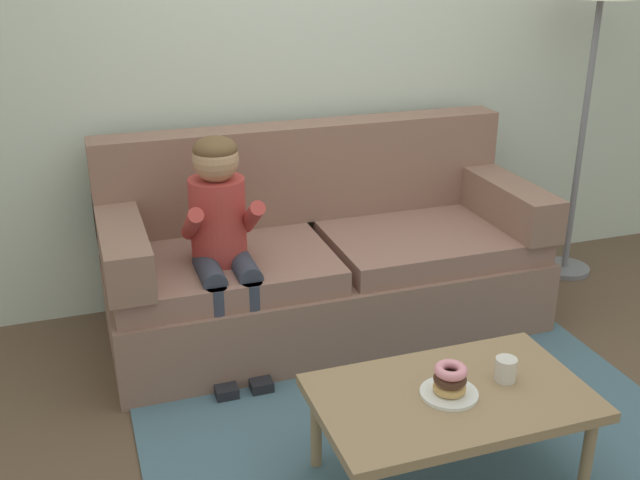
{
  "coord_description": "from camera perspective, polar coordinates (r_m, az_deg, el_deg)",
  "views": [
    {
      "loc": [
        -1.22,
        -2.52,
        1.94
      ],
      "look_at": [
        -0.2,
        0.45,
        0.65
      ],
      "focal_mm": 42.22,
      "sensor_mm": 36.0,
      "label": 1
    }
  ],
  "objects": [
    {
      "name": "coffee_table",
      "position": [
        2.83,
        9.9,
        -12.03
      ],
      "size": [
        0.99,
        0.6,
        0.4
      ],
      "color": "#937551",
      "rests_on": "ground"
    },
    {
      "name": "mug",
      "position": [
        2.9,
        13.89,
        -9.49
      ],
      "size": [
        0.08,
        0.08,
        0.09
      ],
      "primitive_type": "cylinder",
      "color": "silver",
      "rests_on": "coffee_table"
    },
    {
      "name": "plate",
      "position": [
        2.79,
        9.75,
        -11.39
      ],
      "size": [
        0.21,
        0.21,
        0.01
      ],
      "primitive_type": "cylinder",
      "color": "white",
      "rests_on": "coffee_table"
    },
    {
      "name": "donut_third",
      "position": [
        2.74,
        9.88,
        -9.7
      ],
      "size": [
        0.16,
        0.16,
        0.04
      ],
      "primitive_type": "torus",
      "rotation": [
        0.0,
        0.0,
        0.52
      ],
      "color": "pink",
      "rests_on": "donut_second"
    },
    {
      "name": "wall_back",
      "position": [
        4.14,
        -1.62,
        14.86
      ],
      "size": [
        8.0,
        0.1,
        2.8
      ],
      "primitive_type": "cube",
      "color": "beige",
      "rests_on": "ground"
    },
    {
      "name": "ground",
      "position": [
        3.4,
        5.86,
        -12.54
      ],
      "size": [
        10.0,
        10.0,
        0.0
      ],
      "primitive_type": "plane",
      "color": "brown"
    },
    {
      "name": "donut_second",
      "position": [
        2.76,
        9.83,
        -10.33
      ],
      "size": [
        0.13,
        0.13,
        0.04
      ],
      "primitive_type": "torus",
      "rotation": [
        0.0,
        0.0,
        3.04
      ],
      "color": "#422619",
      "rests_on": "donut"
    },
    {
      "name": "donut",
      "position": [
        2.78,
        9.78,
        -10.96
      ],
      "size": [
        0.16,
        0.16,
        0.04
      ],
      "primitive_type": "torus",
      "rotation": [
        0.0,
        0.0,
        1.94
      ],
      "color": "tan",
      "rests_on": "plate"
    },
    {
      "name": "toy_controller",
      "position": [
        3.71,
        12.8,
        -9.29
      ],
      "size": [
        0.23,
        0.09,
        0.05
      ],
      "rotation": [
        0.0,
        0.0,
        0.18
      ],
      "color": "blue",
      "rests_on": "ground"
    },
    {
      "name": "person_child",
      "position": [
        3.45,
        -7.45,
        0.63
      ],
      "size": [
        0.34,
        0.58,
        1.1
      ],
      "color": "#AD3833",
      "rests_on": "ground"
    },
    {
      "name": "couch",
      "position": [
        3.9,
        0.19,
        -1.56
      ],
      "size": [
        2.2,
        0.9,
        1.01
      ],
      "color": "#846051",
      "rests_on": "ground"
    },
    {
      "name": "area_rug",
      "position": [
        3.22,
        7.76,
        -14.82
      ],
      "size": [
        2.23,
        2.07,
        0.01
      ],
      "primitive_type": "cube",
      "color": "#476675",
      "rests_on": "ground"
    }
  ]
}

